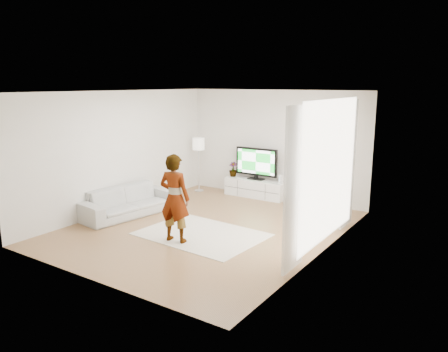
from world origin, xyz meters
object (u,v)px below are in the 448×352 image
Objects in this scene: television at (256,162)px; media_console at (255,188)px; rug at (201,234)px; player at (175,198)px; floor_lamp at (199,146)px; sofa at (128,201)px.

media_console is at bearing -90.00° from television.
rug is (0.57, -3.21, -0.92)m from television.
player is (-0.18, -0.58, 0.85)m from rug.
sofa is at bearing -89.24° from floor_lamp.
player reaches higher than sofa.
television is (-0.00, 0.03, 0.69)m from media_console.
television is 3.81m from player.
floor_lamp is (-1.64, -0.34, 0.34)m from television.
television is at bearing 100.14° from rug.
media_console is at bearing 10.81° from floor_lamp.
player is (0.39, -3.76, 0.62)m from media_console.
sofa is at bearing 176.39° from rug.
player reaches higher than floor_lamp.
television is 0.71× the size of player.
rug is 1.60× the size of floor_lamp.
floor_lamp reaches higher than rug.
sofa is 1.49× the size of floor_lamp.
rug is at bearing -79.86° from television.
player is at bearing -84.04° from media_console.
media_console is at bearing 100.22° from rug.
television is at bearing 90.00° from media_console.
rug is at bearing -84.92° from sofa.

